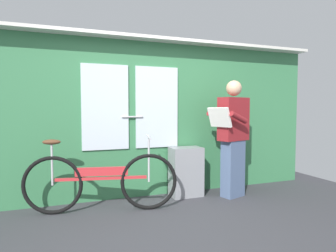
% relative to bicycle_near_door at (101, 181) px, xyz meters
% --- Properties ---
extents(ground_plane, '(6.21, 4.34, 0.04)m').
position_rel_bicycle_near_door_xyz_m(ground_plane, '(0.67, -0.91, -0.38)').
color(ground_plane, '#38383D').
extents(train_door_wall, '(5.21, 0.28, 2.14)m').
position_rel_bicycle_near_door_xyz_m(train_door_wall, '(0.66, 0.45, 0.76)').
color(train_door_wall, '#387A4C').
rests_on(train_door_wall, ground_plane).
extents(bicycle_near_door, '(1.74, 0.53, 0.88)m').
position_rel_bicycle_near_door_xyz_m(bicycle_near_door, '(0.00, 0.00, 0.00)').
color(bicycle_near_door, black).
rests_on(bicycle_near_door, ground_plane).
extents(passenger_reading_newspaper, '(0.61, 0.53, 1.58)m').
position_rel_bicycle_near_door_xyz_m(passenger_reading_newspaper, '(1.76, -0.01, 0.47)').
color(passenger_reading_newspaper, slate).
rests_on(passenger_reading_newspaper, ground_plane).
extents(trash_bin_by_wall, '(0.43, 0.28, 0.67)m').
position_rel_bicycle_near_door_xyz_m(trash_bin_by_wall, '(1.18, 0.24, -0.02)').
color(trash_bin_by_wall, gray).
rests_on(trash_bin_by_wall, ground_plane).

